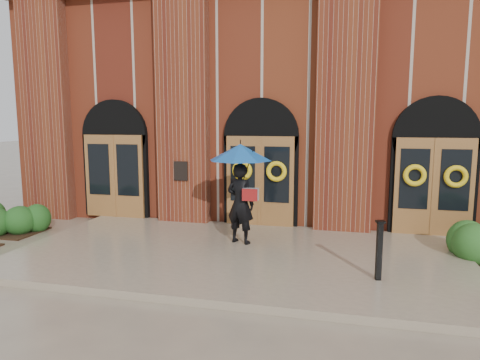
% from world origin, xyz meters
% --- Properties ---
extents(ground, '(90.00, 90.00, 0.00)m').
position_xyz_m(ground, '(0.00, 0.00, 0.00)').
color(ground, gray).
rests_on(ground, ground).
extents(landing, '(10.00, 5.30, 0.15)m').
position_xyz_m(landing, '(0.00, 0.15, 0.07)').
color(landing, gray).
rests_on(landing, ground).
extents(church_building, '(16.20, 12.53, 7.00)m').
position_xyz_m(church_building, '(0.00, 8.78, 3.50)').
color(church_building, '#632A15').
rests_on(church_building, ground).
extents(man_with_umbrella, '(1.87, 1.87, 2.39)m').
position_xyz_m(man_with_umbrella, '(-0.11, 0.86, 1.82)').
color(man_with_umbrella, black).
rests_on(man_with_umbrella, landing).
extents(metal_post, '(0.18, 0.18, 1.12)m').
position_xyz_m(metal_post, '(2.94, -0.89, 0.74)').
color(metal_post, black).
rests_on(metal_post, landing).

